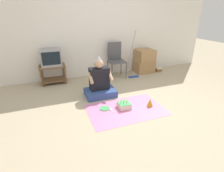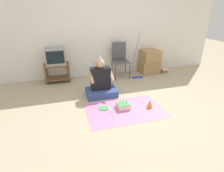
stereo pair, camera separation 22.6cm
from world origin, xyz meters
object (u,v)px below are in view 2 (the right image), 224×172
object	(u,v)px
birthday_cake	(123,106)
tv	(55,56)
cardboard_box_stack	(150,62)
book_pile	(164,71)
party_hat_blue	(150,104)
person_seated	(101,83)
folding_chair	(120,58)
paper_plate	(104,108)
dust_mop	(136,63)

from	to	relation	value
birthday_cake	tv	bearing A→B (deg)	122.71
cardboard_box_stack	book_pile	xyz separation A→B (m)	(0.44, -0.12, -0.28)
cardboard_box_stack	birthday_cake	distance (m)	2.25
party_hat_blue	person_seated	bearing A→B (deg)	133.06
folding_chair	party_hat_blue	distance (m)	1.87
tv	person_seated	bearing A→B (deg)	-51.16
book_pile	person_seated	xyz separation A→B (m)	(-2.12, -0.92, 0.21)
tv	folding_chair	bearing A→B (deg)	-2.54
person_seated	party_hat_blue	bearing A→B (deg)	-46.94
folding_chair	book_pile	distance (m)	1.43
party_hat_blue	paper_plate	world-z (taller)	party_hat_blue
person_seated	party_hat_blue	xyz separation A→B (m)	(0.75, -0.80, -0.19)
book_pile	party_hat_blue	size ratio (longest dim) A/B	1.28
birthday_cake	dust_mop	bearing A→B (deg)	59.10
book_pile	person_seated	size ratio (longest dim) A/B	0.23
book_pile	cardboard_box_stack	bearing A→B (deg)	165.20
paper_plate	tv	bearing A→B (deg)	115.14
person_seated	birthday_cake	distance (m)	0.76
tv	birthday_cake	world-z (taller)	tv
cardboard_box_stack	person_seated	bearing A→B (deg)	-148.37
dust_mop	book_pile	world-z (taller)	dust_mop
dust_mop	tv	bearing A→B (deg)	173.86
birthday_cake	paper_plate	world-z (taller)	birthday_cake
dust_mop	birthday_cake	distance (m)	1.84
dust_mop	folding_chair	bearing A→B (deg)	160.43
tv	birthday_cake	xyz separation A→B (m)	(1.14, -1.78, -0.60)
person_seated	party_hat_blue	size ratio (longest dim) A/B	5.66
folding_chair	party_hat_blue	bearing A→B (deg)	-90.70
tv	birthday_cake	bearing A→B (deg)	-57.29
person_seated	paper_plate	world-z (taller)	person_seated
folding_chair	paper_plate	distance (m)	1.90
person_seated	paper_plate	size ratio (longest dim) A/B	4.84
folding_chair	cardboard_box_stack	xyz separation A→B (m)	(0.91, 0.01, -0.18)
folding_chair	book_pile	world-z (taller)	folding_chair
person_seated	dust_mop	bearing A→B (deg)	36.21
folding_chair	book_pile	bearing A→B (deg)	-4.47
tv	person_seated	xyz separation A→B (m)	(0.88, -1.10, -0.39)
dust_mop	book_pile	bearing A→B (deg)	2.69
tv	paper_plate	world-z (taller)	tv
paper_plate	cardboard_box_stack	bearing A→B (deg)	42.52
folding_chair	person_seated	size ratio (longest dim) A/B	1.06
dust_mop	person_seated	world-z (taller)	dust_mop
dust_mop	person_seated	xyz separation A→B (m)	(-1.19, -0.87, -0.10)
party_hat_blue	birthday_cake	bearing A→B (deg)	166.50
folding_chair	birthday_cake	bearing A→B (deg)	-106.65
book_pile	folding_chair	bearing A→B (deg)	175.53
tv	cardboard_box_stack	size ratio (longest dim) A/B	0.70
book_pile	party_hat_blue	bearing A→B (deg)	-128.70
birthday_cake	book_pile	bearing A→B (deg)	40.65
tv	party_hat_blue	size ratio (longest dim) A/B	3.05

